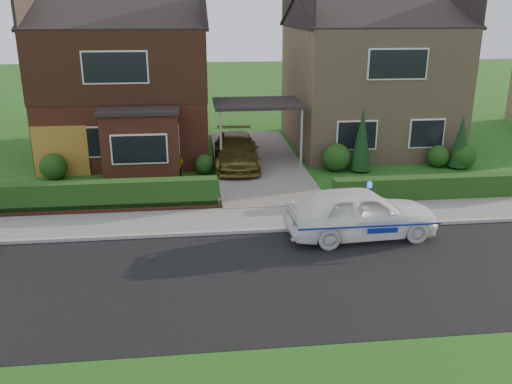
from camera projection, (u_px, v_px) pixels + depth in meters
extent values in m
plane|color=#1C4813|center=(307.00, 277.00, 14.06)|extent=(120.00, 120.00, 0.00)
cube|color=black|center=(307.00, 277.00, 14.06)|extent=(60.00, 6.00, 0.02)
cube|color=#9E9993|center=(287.00, 230.00, 16.91)|extent=(60.00, 0.16, 0.12)
cube|color=slate|center=(282.00, 218.00, 17.90)|extent=(60.00, 2.00, 0.10)
cube|color=#666059|center=(257.00, 162.00, 24.38)|extent=(3.80, 12.00, 0.12)
cube|color=brown|center=(129.00, 91.00, 25.66)|extent=(7.20, 8.00, 5.80)
cube|color=white|center=(82.00, 142.00, 22.19)|extent=(1.80, 0.08, 1.30)
cube|color=white|center=(160.00, 140.00, 22.53)|extent=(1.60, 0.08, 1.30)
cube|color=white|center=(115.00, 67.00, 21.40)|extent=(2.60, 0.08, 1.30)
cube|color=black|center=(126.00, 60.00, 25.19)|extent=(7.26, 8.06, 2.90)
cube|color=brown|center=(141.00, 146.00, 21.83)|extent=(3.00, 1.40, 2.70)
cube|color=black|center=(139.00, 111.00, 21.38)|extent=(3.20, 1.60, 0.14)
cube|color=#9D8160|center=(366.00, 87.00, 26.92)|extent=(7.20, 8.00, 5.80)
cube|color=white|center=(357.00, 135.00, 23.45)|extent=(1.80, 0.08, 1.30)
cube|color=white|center=(427.00, 133.00, 23.80)|extent=(1.60, 0.08, 1.30)
cube|color=white|center=(398.00, 64.00, 22.66)|extent=(2.60, 0.08, 1.30)
cube|color=black|center=(258.00, 103.00, 23.53)|extent=(3.80, 3.00, 0.14)
cylinder|color=gray|center=(221.00, 142.00, 22.47)|extent=(0.10, 0.10, 2.70)
cylinder|color=gray|center=(301.00, 140.00, 22.84)|extent=(0.10, 0.10, 2.70)
cube|color=#975D21|center=(61.00, 151.00, 22.19)|extent=(2.20, 0.10, 2.10)
cube|color=brown|center=(108.00, 208.00, 18.35)|extent=(7.70, 0.25, 0.36)
cube|color=black|center=(109.00, 212.00, 18.55)|extent=(7.50, 0.55, 0.90)
cube|color=black|center=(433.00, 200.00, 19.72)|extent=(7.50, 0.55, 0.80)
sphere|color=black|center=(53.00, 167.00, 21.89)|extent=(1.08, 1.08, 1.08)
sphere|color=black|center=(165.00, 162.00, 22.16)|extent=(1.32, 1.32, 1.32)
sphere|color=black|center=(205.00, 164.00, 22.69)|extent=(0.84, 0.84, 0.84)
sphere|color=black|center=(336.00, 157.00, 23.05)|extent=(1.20, 1.20, 1.20)
sphere|color=black|center=(438.00, 156.00, 23.69)|extent=(0.96, 0.96, 0.96)
sphere|color=black|center=(463.00, 156.00, 23.49)|extent=(1.08, 1.08, 1.08)
cone|color=black|center=(362.00, 142.00, 22.75)|extent=(0.90, 0.90, 2.60)
cone|color=black|center=(461.00, 143.00, 23.29)|extent=(0.90, 0.90, 2.20)
imported|color=white|center=(361.00, 213.00, 16.30)|extent=(2.10, 4.63, 1.54)
sphere|color=#193FF2|center=(370.00, 186.00, 16.05)|extent=(0.17, 0.17, 0.17)
cube|color=navy|center=(370.00, 226.00, 15.45)|extent=(4.17, 0.02, 0.05)
cube|color=navy|center=(352.00, 205.00, 17.18)|extent=(4.17, 0.01, 0.05)
ellipsoid|color=black|center=(321.00, 207.00, 15.97)|extent=(0.22, 0.17, 0.21)
sphere|color=white|center=(322.00, 208.00, 15.92)|extent=(0.11, 0.11, 0.11)
sphere|color=black|center=(322.00, 202.00, 15.91)|extent=(0.13, 0.13, 0.13)
cone|color=black|center=(320.00, 200.00, 15.89)|extent=(0.04, 0.04, 0.05)
cone|color=black|center=(323.00, 200.00, 15.90)|extent=(0.04, 0.04, 0.05)
imported|color=brown|center=(236.00, 151.00, 23.38)|extent=(2.01, 4.66, 1.34)
imported|color=gray|center=(179.00, 190.00, 19.74)|extent=(0.40, 0.31, 0.68)
imported|color=gray|center=(178.00, 169.00, 22.01)|extent=(0.55, 0.49, 0.84)
imported|color=gray|center=(139.00, 195.00, 19.06)|extent=(0.47, 0.47, 0.74)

